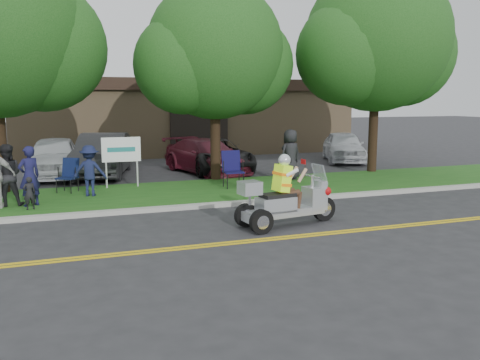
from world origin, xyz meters
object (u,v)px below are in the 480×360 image
object	(u,v)px
lawn_chair_a	(69,173)
spectator_adult_left	(29,176)
spectator_adult_mid	(7,175)
parked_car_left	(103,155)
trike_scooter	(285,201)
parked_car_mid	(215,155)
lawn_chair_b	(232,167)
parked_car_right	(206,156)
parked_car_far_right	(344,146)
parked_car_far_left	(54,157)

from	to	relation	value
lawn_chair_a	spectator_adult_left	xyz separation A→B (m)	(-1.05, -1.90, 0.23)
spectator_adult_mid	parked_car_left	xyz separation A→B (m)	(2.98, 5.44, -0.12)
trike_scooter	parked_car_mid	bearing A→B (deg)	75.10
spectator_adult_left	parked_car_mid	xyz separation A→B (m)	(6.84, 5.23, -0.24)
lawn_chair_a	lawn_chair_b	size ratio (longest dim) A/B	0.88
lawn_chair_b	parked_car_right	bearing A→B (deg)	88.94
parked_car_mid	trike_scooter	bearing A→B (deg)	-97.14
lawn_chair_b	parked_car_far_right	world-z (taller)	parked_car_far_right
parked_car_mid	parked_car_far_right	xyz separation A→B (m)	(6.77, 1.15, 0.05)
lawn_chair_a	spectator_adult_mid	xyz separation A→B (m)	(-1.63, -1.68, 0.25)
parked_car_left	parked_car_far_left	bearing A→B (deg)	-172.99
parked_car_left	parked_car_mid	distance (m)	4.46
lawn_chair_a	spectator_adult_mid	bearing A→B (deg)	-102.65
lawn_chair_b	spectator_adult_mid	xyz separation A→B (m)	(-6.71, -0.77, 0.17)
parked_car_left	parked_car_mid	size ratio (longest dim) A/B	1.02
parked_car_left	parked_car_right	world-z (taller)	parked_car_left
parked_car_mid	parked_car_right	xyz separation A→B (m)	(-0.43, -0.21, 0.00)
parked_car_far_left	lawn_chair_a	bearing A→B (deg)	-79.32
parked_car_far_left	parked_car_far_right	size ratio (longest dim) A/B	1.08
spectator_adult_mid	parked_car_right	world-z (taller)	spectator_adult_mid
parked_car_left	parked_car_far_right	size ratio (longest dim) A/B	1.17
lawn_chair_a	parked_car_far_left	distance (m)	4.01
spectator_adult_mid	parked_car_left	world-z (taller)	spectator_adult_mid
spectator_adult_left	spectator_adult_mid	bearing A→B (deg)	-48.16
lawn_chair_a	parked_car_right	bearing A→B (deg)	61.67
lawn_chair_a	lawn_chair_b	xyz separation A→B (m)	(5.08, -0.91, 0.08)
trike_scooter	parked_car_far_right	xyz separation A→B (m)	(7.86, 10.37, 0.12)
lawn_chair_a	parked_car_far_right	xyz separation A→B (m)	(12.56, 4.48, 0.03)
parked_car_far_left	parked_car_mid	world-z (taller)	parked_car_far_left
spectator_adult_left	lawn_chair_b	bearing A→B (deg)	161.71
trike_scooter	parked_car_far_right	size ratio (longest dim) A/B	0.62
trike_scooter	parked_car_right	xyz separation A→B (m)	(0.66, 9.01, 0.08)
lawn_chair_b	parked_car_mid	distance (m)	4.30
parked_car_far_left	parked_car_left	size ratio (longest dim) A/B	0.92
parked_car_right	parked_car_left	bearing A→B (deg)	155.80
parked_car_far_left	parked_car_mid	distance (m)	6.26
trike_scooter	parked_car_mid	world-z (taller)	trike_scooter
spectator_adult_mid	parked_car_far_left	size ratio (longest dim) A/B	0.37
parked_car_left	trike_scooter	bearing A→B (deg)	-56.50
parked_car_far_left	spectator_adult_mid	bearing A→B (deg)	-97.44
spectator_adult_left	parked_car_right	xyz separation A→B (m)	(6.41, 5.02, -0.24)
lawn_chair_b	trike_scooter	bearing A→B (deg)	-91.52
parked_car_left	lawn_chair_a	bearing A→B (deg)	-95.44
parked_car_far_left	parked_car_right	distance (m)	5.87
trike_scooter	parked_car_left	distance (m)	10.22
parked_car_far_left	parked_car_left	bearing A→B (deg)	-2.96
spectator_adult_left	parked_car_mid	bearing A→B (deg)	-170.03
spectator_adult_mid	parked_car_right	size ratio (longest dim) A/B	0.36
parked_car_right	lawn_chair_b	bearing A→B (deg)	-109.09
parked_car_mid	parked_car_left	bearing A→B (deg)	174.10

